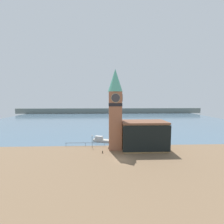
% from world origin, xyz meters
% --- Properties ---
extents(ground_plane, '(160.00, 160.00, 0.00)m').
position_xyz_m(ground_plane, '(0.00, 0.00, 0.00)').
color(ground_plane, brown).
extents(water, '(160.00, 120.00, 0.00)m').
position_xyz_m(water, '(0.00, 71.06, -0.00)').
color(water, slate).
rests_on(water, ground_plane).
extents(far_shoreline, '(180.00, 3.00, 5.00)m').
position_xyz_m(far_shoreline, '(0.00, 111.06, 2.50)').
color(far_shoreline, slate).
rests_on(far_shoreline, water).
extents(pier_railing, '(12.55, 0.08, 1.09)m').
position_xyz_m(pier_railing, '(-10.26, 10.81, 0.97)').
color(pier_railing, '#333338').
rests_on(pier_railing, ground_plane).
extents(clock_tower, '(4.20, 4.20, 23.10)m').
position_xyz_m(clock_tower, '(-1.15, 8.07, 12.29)').
color(clock_tower, '#935B42').
rests_on(clock_tower, ground_plane).
extents(pier_building, '(12.94, 7.29, 8.28)m').
position_xyz_m(pier_building, '(7.10, 7.23, 4.16)').
color(pier_building, tan).
rests_on(pier_building, ground_plane).
extents(boat_near, '(6.30, 3.78, 1.84)m').
position_xyz_m(boat_near, '(-5.59, 15.57, 0.66)').
color(boat_near, '#B7B2A8').
rests_on(boat_near, water).
extents(mooring_bollard_near, '(0.31, 0.31, 0.69)m').
position_xyz_m(mooring_bollard_near, '(-4.79, 4.61, 0.37)').
color(mooring_bollard_near, brown).
rests_on(mooring_bollard_near, ground_plane).
extents(mooring_bollard_far, '(0.29, 0.29, 0.65)m').
position_xyz_m(mooring_bollard_far, '(-3.04, 7.96, 0.35)').
color(mooring_bollard_far, brown).
rests_on(mooring_bollard_far, ground_plane).
extents(lamp_post, '(0.32, 0.32, 3.94)m').
position_xyz_m(lamp_post, '(-8.01, 9.17, 2.75)').
color(lamp_post, black).
rests_on(lamp_post, ground_plane).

